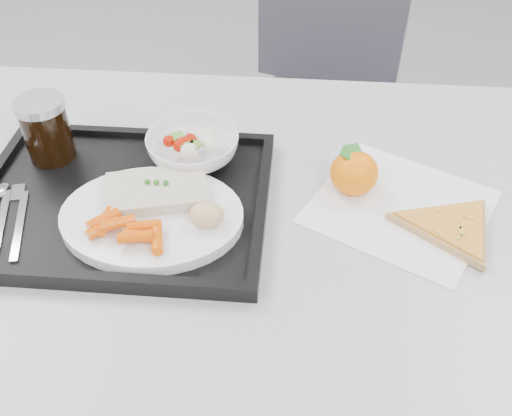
% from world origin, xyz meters
% --- Properties ---
extents(table, '(1.20, 0.80, 0.75)m').
position_xyz_m(table, '(0.00, 0.30, 0.68)').
color(table, '#A8A8AA').
rests_on(table, ground).
extents(chair, '(0.52, 0.53, 0.93)m').
position_xyz_m(chair, '(0.17, 1.07, 0.54)').
color(chair, '#383740').
rests_on(chair, ground).
extents(tray, '(0.45, 0.35, 0.03)m').
position_xyz_m(tray, '(-0.17, 0.28, 0.76)').
color(tray, black).
rests_on(tray, table).
extents(dinner_plate, '(0.27, 0.27, 0.02)m').
position_xyz_m(dinner_plate, '(-0.11, 0.23, 0.77)').
color(dinner_plate, white).
rests_on(dinner_plate, tray).
extents(fish_fillet, '(0.17, 0.13, 0.03)m').
position_xyz_m(fish_fillet, '(-0.11, 0.27, 0.79)').
color(fish_fillet, beige).
rests_on(fish_fillet, dinner_plate).
extents(bread_roll, '(0.05, 0.05, 0.03)m').
position_xyz_m(bread_roll, '(-0.02, 0.22, 0.80)').
color(bread_roll, tan).
rests_on(bread_roll, dinner_plate).
extents(salad_bowl, '(0.15, 0.15, 0.05)m').
position_xyz_m(salad_bowl, '(-0.07, 0.39, 0.79)').
color(salad_bowl, white).
rests_on(salad_bowl, tray).
extents(cola_glass, '(0.08, 0.08, 0.11)m').
position_xyz_m(cola_glass, '(-0.31, 0.38, 0.82)').
color(cola_glass, black).
rests_on(cola_glass, tray).
extents(cutlery, '(0.10, 0.17, 0.01)m').
position_xyz_m(cutlery, '(-0.33, 0.24, 0.77)').
color(cutlery, silver).
rests_on(cutlery, tray).
extents(napkin, '(0.33, 0.33, 0.00)m').
position_xyz_m(napkin, '(0.26, 0.31, 0.75)').
color(napkin, white).
rests_on(napkin, table).
extents(tangerine, '(0.08, 0.08, 0.07)m').
position_xyz_m(tangerine, '(0.19, 0.35, 0.79)').
color(tangerine, orange).
rests_on(tangerine, napkin).
extents(pizza_slice, '(0.23, 0.23, 0.02)m').
position_xyz_m(pizza_slice, '(0.33, 0.26, 0.76)').
color(pizza_slice, tan).
rests_on(pizza_slice, napkin).
extents(carrot_pile, '(0.12, 0.08, 0.03)m').
position_xyz_m(carrot_pile, '(-0.13, 0.19, 0.80)').
color(carrot_pile, '#E55204').
rests_on(carrot_pile, dinner_plate).
extents(salad_contents, '(0.09, 0.08, 0.02)m').
position_xyz_m(salad_contents, '(-0.07, 0.39, 0.80)').
color(salad_contents, '#A51201').
rests_on(salad_contents, salad_bowl).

